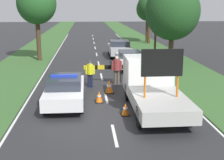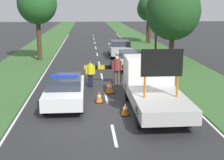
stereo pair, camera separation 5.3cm
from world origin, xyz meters
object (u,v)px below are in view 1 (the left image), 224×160
Objects in this scene: traffic_cone_centre_front at (73,80)px; roadside_tree_mid_right at (148,9)px; traffic_cone_behind_barrier at (125,109)px; traffic_cone_lane_edge at (99,97)px; queued_car_sedan_silver at (119,48)px; road_barrier at (104,68)px; roadside_tree_mid_left at (173,12)px; traffic_cone_near_police at (109,87)px; traffic_cone_near_truck at (179,97)px; work_truck at (152,84)px; roadside_tree_near_right at (37,4)px; roadside_tree_near_left at (150,6)px; police_car at (65,90)px; police_officer at (90,72)px; queued_car_van_white at (130,59)px; utility_pole at (156,15)px; pedestrian_civilian at (117,68)px.

roadside_tree_mid_right is at bearing 68.20° from traffic_cone_centre_front.
traffic_cone_behind_barrier is 0.96× the size of traffic_cone_lane_edge.
traffic_cone_lane_edge is 14.39m from queued_car_sedan_silver.
roadside_tree_mid_left reaches higher than road_barrier.
traffic_cone_near_truck is (3.28, -2.18, -0.02)m from traffic_cone_near_police.
traffic_cone_behind_barrier is 2.25m from traffic_cone_lane_edge.
roadside_tree_near_right reaches higher than work_truck.
roadside_tree_near_left is at bearing 43.89° from roadside_tree_near_right.
roadside_tree_mid_left is (8.18, 10.93, 3.49)m from police_car.
roadside_tree_mid_right reaches higher than traffic_cone_near_truck.
roadside_tree_mid_right is (7.78, 22.84, 3.29)m from police_officer.
road_barrier reaches higher than traffic_cone_lane_edge.
roadside_tree_mid_left is at bearing -148.38° from queued_car_van_white.
queued_car_van_white reaches higher than traffic_cone_near_police.
traffic_cone_behind_barrier is at bearing -83.06° from traffic_cone_near_police.
roadside_tree_mid_right is (8.83, 22.08, 3.92)m from traffic_cone_centre_front.
queued_car_sedan_silver is (4.17, 14.33, 0.06)m from police_car.
utility_pole reaches higher than police_car.
pedestrian_civilian is (-1.24, 4.41, -0.08)m from work_truck.
roadside_tree_near_left is at bearing -115.64° from queued_car_sedan_silver.
work_truck is 9.25m from queued_car_van_white.
queued_car_sedan_silver reaches higher than police_car.
traffic_cone_near_truck is 0.10× the size of roadside_tree_near_right.
roadside_tree_mid_right is at bearing -87.17° from police_officer.
pedestrian_civilian reaches higher than traffic_cone_lane_edge.
police_officer is (-0.90, -1.04, 0.03)m from road_barrier.
police_officer is at bearing 66.55° from police_car.
roadside_tree_near_left reaches higher than work_truck.
pedestrian_civilian is at bearing 73.08° from queued_car_van_white.
traffic_cone_lane_edge is 25.55m from roadside_tree_near_left.
road_barrier is 0.56× the size of queued_car_van_white.
roadside_tree_mid_left is (6.52, 10.77, 3.94)m from traffic_cone_lane_edge.
pedestrian_civilian is at bearing 123.19° from traffic_cone_near_truck.
road_barrier is at bearing -108.66° from roadside_tree_near_left.
traffic_cone_centre_front is (-3.91, 4.60, -0.80)m from work_truck.
pedestrian_civilian is 0.26× the size of roadside_tree_mid_left.
roadside_tree_mid_left is at bearing -113.19° from work_truck.
police_officer reaches higher than traffic_cone_lane_edge.
roadside_tree_mid_left is (3.82, 2.35, 3.48)m from queued_car_van_white.
traffic_cone_behind_barrier is (-2.84, -1.47, -0.06)m from traffic_cone_near_truck.
queued_car_sedan_silver is (1.28, 10.58, -0.23)m from pedestrian_civilian.
utility_pole reaches higher than roadside_tree_near_right.
queued_car_van_white is (0.23, 9.24, -0.37)m from work_truck.
roadside_tree_mid_left is at bearing 139.75° from queued_car_sedan_silver.
traffic_cone_near_police is at bearing 69.49° from traffic_cone_lane_edge.
queued_car_sedan_silver is at bearing 12.47° from roadside_tree_near_right.
roadside_tree_mid_left is (5.89, 9.09, 3.87)m from traffic_cone_near_police.
road_barrier is 2.06m from traffic_cone_centre_front.
traffic_cone_centre_front is at bearing -126.22° from utility_pole.
utility_pole reaches higher than roadside_tree_mid_left.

